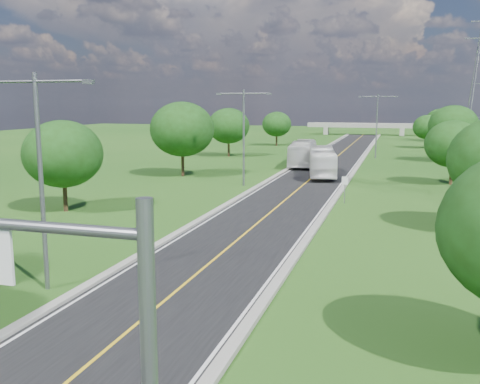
% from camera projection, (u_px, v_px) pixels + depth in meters
% --- Properties ---
extents(ground, '(260.00, 260.00, 0.00)m').
position_uv_depth(ground, '(321.00, 171.00, 68.85)').
color(ground, '#1D4914').
rests_on(ground, ground).
extents(road, '(8.00, 150.00, 0.06)m').
position_uv_depth(road, '(327.00, 165.00, 74.51)').
color(road, black).
rests_on(road, ground).
extents(curb_left, '(0.50, 150.00, 0.22)m').
position_uv_depth(curb_left, '(297.00, 164.00, 75.70)').
color(curb_left, gray).
rests_on(curb_left, ground).
extents(curb_right, '(0.50, 150.00, 0.22)m').
position_uv_depth(curb_right, '(358.00, 166.00, 73.29)').
color(curb_right, gray).
rests_on(curb_right, ground).
extents(signal_mast, '(8.54, 0.33, 7.20)m').
position_uv_depth(signal_mast, '(39.00, 320.00, 9.36)').
color(signal_mast, slate).
rests_on(signal_mast, ground).
extents(speed_limit_sign, '(0.55, 0.09, 2.40)m').
position_uv_depth(speed_limit_sign, '(345.00, 185.00, 46.31)').
color(speed_limit_sign, slate).
rests_on(speed_limit_sign, ground).
extents(overpass, '(30.00, 3.00, 3.20)m').
position_uv_depth(overpass, '(364.00, 126.00, 144.03)').
color(overpass, gray).
rests_on(overpass, ground).
extents(streetlight_near_left, '(5.90, 0.25, 10.00)m').
position_uv_depth(streetlight_near_left, '(40.00, 164.00, 24.21)').
color(streetlight_near_left, slate).
rests_on(streetlight_near_left, ground).
extents(streetlight_mid_left, '(5.90, 0.25, 10.00)m').
position_uv_depth(streetlight_mid_left, '(244.00, 129.00, 55.39)').
color(streetlight_mid_left, slate).
rests_on(streetlight_mid_left, ground).
extents(streetlight_far_right, '(5.90, 0.25, 10.00)m').
position_uv_depth(streetlight_far_right, '(377.00, 120.00, 83.17)').
color(streetlight_far_right, slate).
rests_on(streetlight_far_right, ground).
extents(tree_lb, '(6.30, 6.30, 7.33)m').
position_uv_depth(tree_lb, '(63.00, 154.00, 42.37)').
color(tree_lb, black).
rests_on(tree_lb, ground).
extents(tree_lc, '(7.56, 7.56, 8.79)m').
position_uv_depth(tree_lc, '(182.00, 129.00, 62.72)').
color(tree_lc, black).
rests_on(tree_lc, ground).
extents(tree_ld, '(6.72, 6.72, 7.82)m').
position_uv_depth(tree_ld, '(229.00, 126.00, 86.06)').
color(tree_ld, black).
rests_on(tree_ld, ground).
extents(tree_le, '(5.88, 5.88, 6.84)m').
position_uv_depth(tree_le, '(277.00, 124.00, 108.13)').
color(tree_le, black).
rests_on(tree_le, ground).
extents(tree_rc, '(5.88, 5.88, 6.84)m').
position_uv_depth(tree_rc, '(453.00, 144.00, 56.33)').
color(tree_rc, black).
rests_on(tree_rc, ground).
extents(tree_rd, '(7.14, 7.14, 8.30)m').
position_uv_depth(tree_rd, '(453.00, 126.00, 78.28)').
color(tree_rd, black).
rests_on(tree_rd, ground).
extents(tree_re, '(5.46, 5.46, 6.35)m').
position_uv_depth(tree_re, '(427.00, 127.00, 101.87)').
color(tree_re, black).
rests_on(tree_re, ground).
extents(tree_rf, '(6.30, 6.30, 7.33)m').
position_uv_depth(tree_rf, '(440.00, 121.00, 119.67)').
color(tree_rf, black).
rests_on(tree_rf, ground).
extents(bus_outbound, '(4.90, 12.46, 3.38)m').
position_uv_depth(bus_outbound, '(322.00, 162.00, 63.20)').
color(bus_outbound, white).
rests_on(bus_outbound, road).
extents(bus_inbound, '(3.89, 12.48, 3.42)m').
position_uv_depth(bus_inbound, '(303.00, 153.00, 73.72)').
color(bus_inbound, silver).
rests_on(bus_inbound, road).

